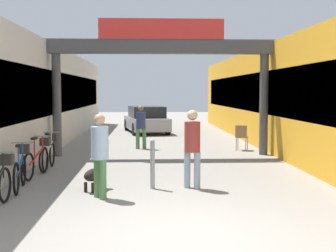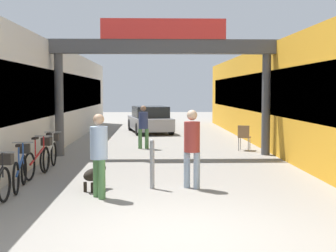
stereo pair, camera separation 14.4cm
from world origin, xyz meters
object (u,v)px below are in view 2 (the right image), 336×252
pedestrian_companion (192,144)px  parked_car_silver (150,120)px  bicycle_red_third (39,158)px  pedestrian_with_dog (99,150)px  pedestrian_carrying_crate (143,124)px  bicycle_blue_second (21,168)px  bicycle_silver_farthest (51,152)px  bollard_post_metal (152,164)px  dog_on_leash (95,174)px  cafe_chair_wood_nearer (244,135)px

pedestrian_companion → parked_car_silver: (-0.98, 13.57, -0.32)m
pedestrian_companion → bicycle_red_third: size_ratio=1.00×
pedestrian_with_dog → pedestrian_carrying_crate: 7.86m
bicycle_blue_second → bicycle_red_third: (0.03, 1.49, 0.00)m
bicycle_silver_farthest → parked_car_silver: bearing=76.5°
pedestrian_companion → bollard_post_metal: bearing=-179.4°
pedestrian_companion → bicycle_red_third: pedestrian_companion is taller
pedestrian_companion → dog_on_leash: (-2.05, -0.11, -0.62)m
cafe_chair_wood_nearer → dog_on_leash: bearing=-124.5°
bicycle_blue_second → bicycle_red_third: same height
dog_on_leash → parked_car_silver: (1.07, 13.68, 0.30)m
bollard_post_metal → pedestrian_carrying_crate: bearing=92.7°
pedestrian_carrying_crate → dog_on_leash: pedestrian_carrying_crate is taller
pedestrian_companion → bicycle_blue_second: bearing=178.6°
pedestrian_with_dog → bicycle_silver_farthest: pedestrian_with_dog is taller
dog_on_leash → bicycle_red_third: bicycle_red_third is taller
pedestrian_with_dog → bollard_post_metal: 1.39m
pedestrian_companion → bicycle_silver_farthest: pedestrian_companion is taller
pedestrian_with_dog → cafe_chair_wood_nearer: bearing=59.4°
bicycle_blue_second → cafe_chair_wood_nearer: bicycle_blue_second is taller
parked_car_silver → bollard_post_metal: bearing=-89.5°
pedestrian_with_dog → parked_car_silver: (0.90, 14.42, -0.30)m
pedestrian_carrying_crate → cafe_chair_wood_nearer: size_ratio=1.76×
dog_on_leash → pedestrian_companion: bearing=3.0°
pedestrian_companion → pedestrian_carrying_crate: size_ratio=1.08×
bicycle_blue_second → bicycle_silver_farthest: same height
pedestrian_companion → bollard_post_metal: 0.95m
pedestrian_carrying_crate → bicycle_silver_farthest: bearing=-119.6°
pedestrian_with_dog → parked_car_silver: size_ratio=0.39×
bicycle_blue_second → pedestrian_companion: bearing=-1.4°
pedestrian_with_dog → bicycle_red_third: size_ratio=0.98×
bicycle_red_third → pedestrian_carrying_crate: bearing=65.5°
bicycle_silver_farthest → bollard_post_metal: size_ratio=1.59×
bicycle_silver_farthest → bollard_post_metal: 3.88m
bollard_post_metal → parked_car_silver: 13.58m
bicycle_red_third → bollard_post_metal: size_ratio=1.59×
pedestrian_companion → pedestrian_carrying_crate: pedestrian_companion is taller
pedestrian_with_dog → pedestrian_companion: (1.88, 0.86, 0.03)m
pedestrian_with_dog → bicycle_blue_second: bearing=152.0°
dog_on_leash → bicycle_red_third: 2.31m
pedestrian_with_dog → cafe_chair_wood_nearer: pedestrian_with_dog is taller
pedestrian_companion → cafe_chair_wood_nearer: size_ratio=1.89×
dog_on_leash → bicycle_blue_second: 1.62m
parked_car_silver → pedestrian_carrying_crate: bearing=-91.7°
pedestrian_with_dog → bicycle_red_third: 3.04m
pedestrian_carrying_crate → bollard_post_metal: (0.32, -6.99, -0.35)m
bicycle_silver_farthest → bollard_post_metal: bollard_post_metal is taller
cafe_chair_wood_nearer → bollard_post_metal: bearing=-116.9°
bicycle_blue_second → pedestrian_carrying_crate: bearing=70.2°
pedestrian_carrying_crate → bicycle_blue_second: bearing=-109.8°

